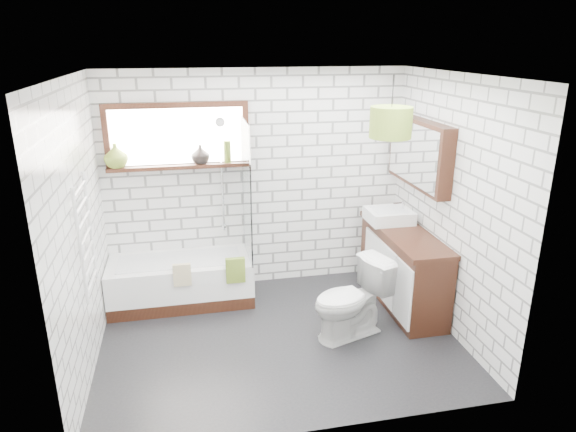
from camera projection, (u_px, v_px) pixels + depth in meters
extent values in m
cube|color=black|center=(279.00, 338.00, 5.04)|extent=(3.40, 2.60, 0.01)
cube|color=white|center=(277.00, 74.00, 4.23)|extent=(3.40, 2.60, 0.01)
cube|color=white|center=(257.00, 181.00, 5.85)|extent=(3.40, 0.01, 2.50)
cube|color=white|center=(314.00, 280.00, 3.43)|extent=(3.40, 0.01, 2.50)
cube|color=white|center=(79.00, 231.00, 4.31)|extent=(0.01, 2.60, 2.50)
cube|color=white|center=(451.00, 206.00, 4.96)|extent=(0.01, 2.60, 2.50)
cube|color=black|center=(178.00, 137.00, 5.46)|extent=(1.52, 0.16, 0.68)
cube|color=white|center=(86.00, 236.00, 4.34)|extent=(0.06, 0.52, 1.00)
cube|color=black|center=(419.00, 153.00, 5.37)|extent=(0.16, 1.20, 0.70)
cylinder|color=silver|center=(222.00, 175.00, 5.70)|extent=(0.02, 0.02, 1.30)
cube|color=white|center=(181.00, 281.00, 5.68)|extent=(1.54, 0.68, 0.50)
cube|color=white|center=(246.00, 190.00, 5.50)|extent=(0.02, 0.72, 1.50)
cube|color=olive|center=(235.00, 270.00, 5.39)|extent=(0.20, 0.05, 0.27)
cube|color=#C1B486|center=(182.00, 275.00, 5.29)|extent=(0.18, 0.05, 0.24)
cube|color=black|center=(403.00, 267.00, 5.59)|extent=(0.48, 1.48, 0.85)
cube|color=white|center=(389.00, 216.00, 5.72)|extent=(0.48, 0.42, 0.14)
cylinder|color=silver|center=(403.00, 209.00, 5.73)|extent=(0.04, 0.04, 0.17)
imported|color=white|center=(351.00, 300.00, 4.96)|extent=(0.66, 0.87, 0.78)
imported|color=olive|center=(116.00, 157.00, 5.37)|extent=(0.31, 0.31, 0.26)
imported|color=black|center=(200.00, 156.00, 5.55)|extent=(0.26, 0.26, 0.21)
cylinder|color=olive|center=(227.00, 154.00, 5.60)|extent=(0.08, 0.08, 0.24)
cylinder|color=olive|center=(391.00, 122.00, 4.42)|extent=(0.37, 0.37, 0.27)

